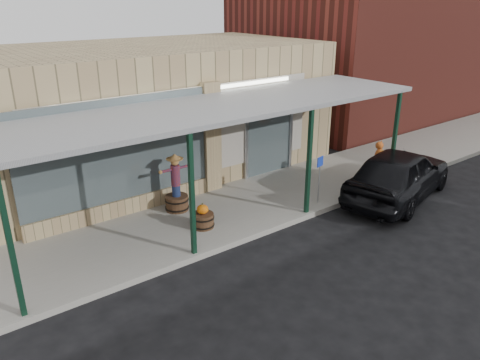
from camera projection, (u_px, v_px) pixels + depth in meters
ground at (317, 273)px, 10.21m from camera, size 120.00×120.00×0.00m
sidewalk at (222, 213)px, 12.85m from camera, size 40.00×3.20×0.15m
storefront at (141, 111)px, 15.49m from camera, size 12.00×6.25×4.20m
awning at (221, 108)px, 11.75m from camera, size 12.00×3.00×3.04m
block_buildings_near at (176, 53)px, 16.78m from camera, size 61.00×8.00×8.00m
barrel_scarecrow at (176, 191)px, 12.70m from camera, size 0.98×0.63×1.62m
barrel_pumpkin at (203, 219)px, 11.85m from camera, size 0.63×0.63×0.66m
handicap_sign at (319, 173)px, 13.03m from camera, size 0.28×0.08×1.38m
parked_sedan at (399, 174)px, 13.73m from camera, size 4.89×2.87×1.56m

